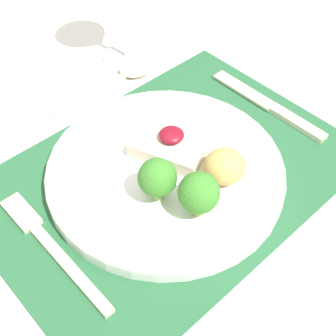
{
  "coord_description": "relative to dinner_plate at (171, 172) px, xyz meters",
  "views": [
    {
      "loc": [
        -0.26,
        -0.28,
        1.18
      ],
      "look_at": [
        -0.01,
        -0.0,
        0.76
      ],
      "focal_mm": 50.0,
      "sensor_mm": 36.0,
      "label": 1
    }
  ],
  "objects": [
    {
      "name": "dinner_plate",
      "position": [
        0.0,
        0.0,
        0.0
      ],
      "size": [
        0.29,
        0.29,
        0.07
      ],
      "color": "white",
      "rests_on": "placemat"
    },
    {
      "name": "placemat",
      "position": [
        0.01,
        0.01,
        -0.02
      ],
      "size": [
        0.45,
        0.32,
        0.0
      ],
      "primitive_type": "cube",
      "color": "#235633",
      "rests_on": "dining_table"
    },
    {
      "name": "knife",
      "position": [
        0.2,
        -0.0,
        -0.01
      ],
      "size": [
        0.02,
        0.19,
        0.01
      ],
      "rotation": [
        0.0,
        0.0,
        -0.03
      ],
      "color": "beige",
      "rests_on": "placemat"
    },
    {
      "name": "dining_table",
      "position": [
        0.01,
        0.01,
        -0.1
      ],
      "size": [
        1.55,
        1.08,
        0.74
      ],
      "color": "white",
      "rests_on": "ground_plane"
    },
    {
      "name": "spoon",
      "position": [
        0.1,
        0.2,
        -0.01
      ],
      "size": [
        0.18,
        0.05,
        0.02
      ],
      "rotation": [
        0.0,
        0.0,
        -0.04
      ],
      "color": "beige",
      "rests_on": "dining_table"
    },
    {
      "name": "fork",
      "position": [
        -0.16,
        0.02,
        -0.01
      ],
      "size": [
        0.02,
        0.19,
        0.01
      ],
      "rotation": [
        0.0,
        0.0,
        0.01
      ],
      "color": "beige",
      "rests_on": "placemat"
    }
  ]
}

